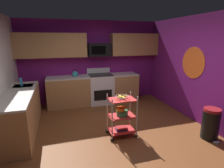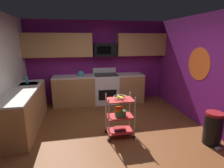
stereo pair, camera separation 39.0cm
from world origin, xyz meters
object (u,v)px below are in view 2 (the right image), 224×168
fruit_bowl (120,97)px  mixing_bowl_large (120,113)px  rolling_cart (120,116)px  kettle (81,73)px  book_stack (120,129)px  oven_range (106,88)px  microwave (105,50)px  mixing_bowl_small (119,109)px  dish_soap_bottle (27,80)px  trash_can (213,128)px

fruit_bowl → mixing_bowl_large: size_ratio=1.08×
rolling_cart → kettle: (-0.74, 2.15, 0.54)m
book_stack → oven_range: bearing=88.7°
oven_range → microwave: 1.23m
mixing_bowl_small → dish_soap_bottle: size_ratio=0.91×
kettle → mixing_bowl_small: bearing=-71.7°
oven_range → mixing_bowl_large: bearing=-91.0°
microwave → dish_soap_bottle: microwave is taller
mixing_bowl_small → book_stack: mixing_bowl_small is taller
microwave → dish_soap_bottle: size_ratio=3.50×
microwave → fruit_bowl: microwave is taller
oven_range → rolling_cart: (-0.05, -2.15, -0.03)m
fruit_bowl → kettle: bearing=109.0°
rolling_cart → mixing_bowl_small: bearing=-158.9°
trash_can → fruit_bowl: bearing=159.8°
microwave → mixing_bowl_large: 2.55m
fruit_bowl → trash_can: size_ratio=0.41×
book_stack → dish_soap_bottle: bearing=146.6°
kettle → dish_soap_bottle: kettle is taller
mixing_bowl_large → dish_soap_bottle: bearing=146.7°
dish_soap_bottle → microwave: bearing=21.9°
rolling_cart → fruit_bowl: rolling_cart is taller
microwave → mixing_bowl_large: size_ratio=2.78×
oven_range → microwave: size_ratio=1.57×
microwave → rolling_cart: bearing=-91.2°
microwave → rolling_cart: (-0.05, -2.26, -1.25)m
microwave → book_stack: microwave is taller
mixing_bowl_small → kettle: 2.31m
trash_can → mixing_bowl_large: bearing=159.7°
mixing_bowl_small → oven_range: bearing=88.1°
rolling_cart → book_stack: 0.29m
microwave → trash_can: size_ratio=1.06×
mixing_bowl_small → book_stack: (0.03, 0.01, -0.46)m
book_stack → fruit_bowl: bearing=166.0°
microwave → rolling_cart: microwave is taller
rolling_cart → mixing_bowl_large: 0.07m
mixing_bowl_small → dish_soap_bottle: dish_soap_bottle is taller
microwave → oven_range: bearing=-89.7°
oven_range → dish_soap_bottle: bearing=-160.6°
book_stack → kettle: kettle is taller
microwave → rolling_cart: size_ratio=0.77×
fruit_bowl → dish_soap_bottle: bearing=146.6°
dish_soap_bottle → kettle: bearing=28.9°
microwave → dish_soap_bottle: (-2.16, -0.87, -0.68)m
mixing_bowl_large → trash_can: 1.85m
mixing_bowl_small → trash_can: (1.76, -0.63, -0.29)m
mixing_bowl_small → kettle: size_ratio=0.69×
microwave → kettle: size_ratio=2.65×
book_stack → dish_soap_bottle: (-2.11, 1.39, 0.86)m
dish_soap_bottle → trash_can: (3.84, -2.03, -0.69)m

